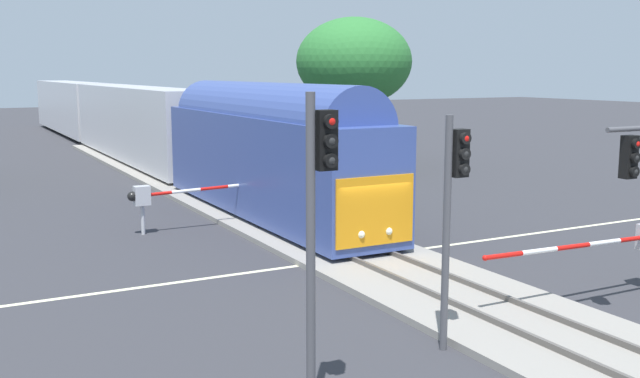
# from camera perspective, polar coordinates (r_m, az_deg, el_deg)

# --- Properties ---
(ground_plane) EXTENTS (220.00, 220.00, 0.00)m
(ground_plane) POSITION_cam_1_polar(r_m,az_deg,el_deg) (23.61, 3.03, -5.35)
(ground_plane) COLOR #333338
(road_centre_stripe) EXTENTS (44.00, 0.20, 0.01)m
(road_centre_stripe) POSITION_cam_1_polar(r_m,az_deg,el_deg) (23.61, 3.03, -5.34)
(road_centre_stripe) COLOR beige
(road_centre_stripe) RESTS_ON ground
(railway_track) EXTENTS (4.40, 80.00, 0.32)m
(railway_track) POSITION_cam_1_polar(r_m,az_deg,el_deg) (23.58, 3.04, -5.13)
(railway_track) COLOR gray
(railway_track) RESTS_ON ground
(commuter_train) EXTENTS (3.04, 65.98, 5.16)m
(commuter_train) POSITION_cam_1_polar(r_m,az_deg,el_deg) (51.17, -14.61, 5.29)
(commuter_train) COLOR #384C93
(commuter_train) RESTS_ON railway_track
(crossing_gate_near) EXTENTS (6.32, 0.40, 1.80)m
(crossing_gate_near) POSITION_cam_1_polar(r_m,az_deg,el_deg) (21.32, 22.94, -3.79)
(crossing_gate_near) COLOR #B7B7BC
(crossing_gate_near) RESTS_ON ground
(crossing_gate_far) EXTENTS (6.12, 0.40, 1.80)m
(crossing_gate_far) POSITION_cam_1_polar(r_m,az_deg,el_deg) (27.51, -12.26, -0.47)
(crossing_gate_far) COLOR #B7B7BC
(crossing_gate_far) RESTS_ON ground
(traffic_signal_near_left) EXTENTS (0.53, 0.38, 5.58)m
(traffic_signal_near_left) POSITION_cam_1_polar(r_m,az_deg,el_deg) (12.18, -0.13, -1.11)
(traffic_signal_near_left) COLOR #4C4C51
(traffic_signal_near_left) RESTS_ON ground
(traffic_signal_far_side) EXTENTS (0.53, 0.38, 4.88)m
(traffic_signal_far_side) POSITION_cam_1_polar(r_m,az_deg,el_deg) (33.41, 2.72, 4.63)
(traffic_signal_far_side) COLOR #4C4C51
(traffic_signal_far_side) RESTS_ON ground
(traffic_signal_median) EXTENTS (0.53, 0.38, 5.03)m
(traffic_signal_median) POSITION_cam_1_polar(r_m,az_deg,el_deg) (15.48, 10.36, -0.41)
(traffic_signal_median) COLOR #4C4C51
(traffic_signal_median) RESTS_ON ground
(oak_far_right) EXTENTS (7.04, 7.04, 9.16)m
(oak_far_right) POSITION_cam_1_polar(r_m,az_deg,el_deg) (45.17, 2.66, 9.86)
(oak_far_right) COLOR #4C3828
(oak_far_right) RESTS_ON ground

